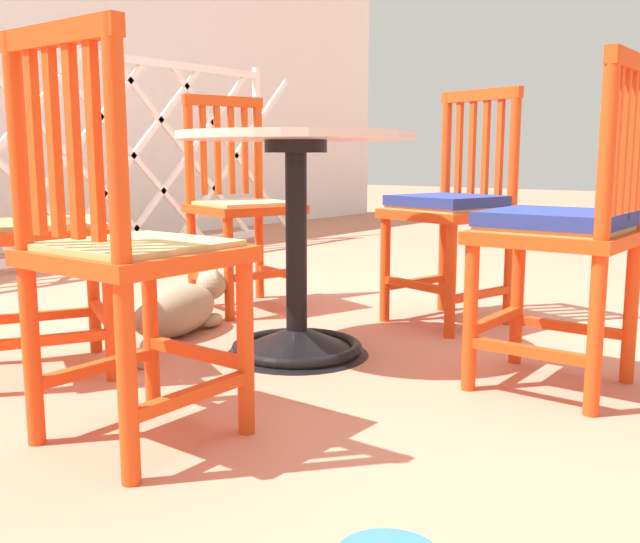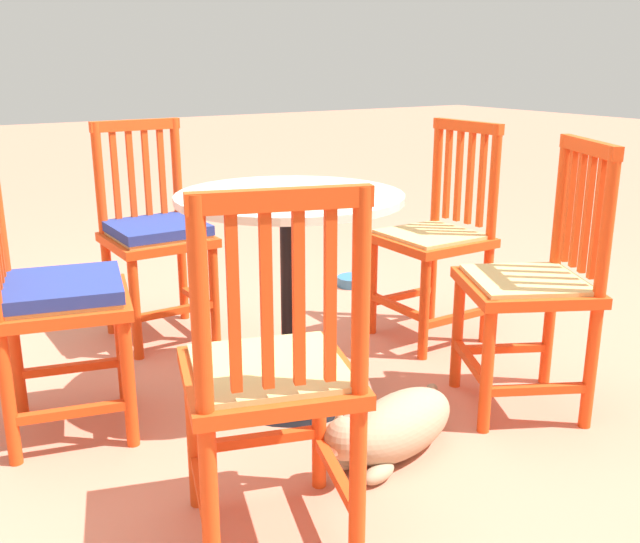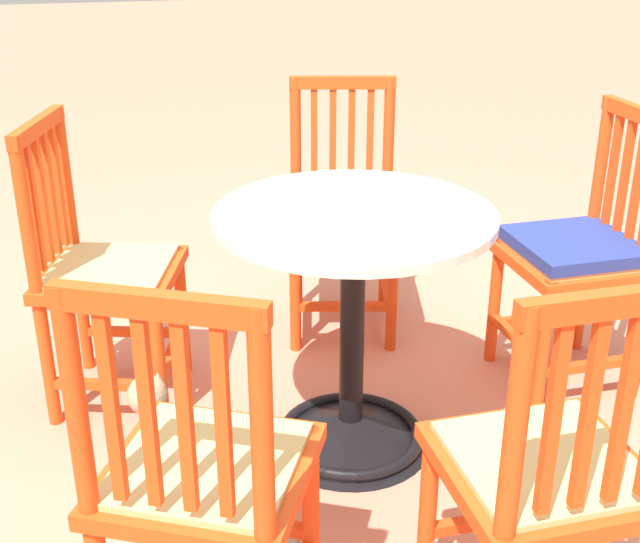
% 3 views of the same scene
% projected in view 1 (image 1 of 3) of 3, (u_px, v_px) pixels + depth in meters
% --- Properties ---
extents(ground_plane, '(24.00, 24.00, 0.00)m').
position_uv_depth(ground_plane, '(337.00, 348.00, 2.48)').
color(ground_plane, '#C6755B').
extents(lattice_fence_panel, '(4.00, 0.06, 1.32)m').
position_uv_depth(lattice_fence_panel, '(68.00, 155.00, 4.26)').
color(lattice_fence_panel, white).
rests_on(lattice_fence_panel, ground_plane).
extents(cafe_table, '(0.76, 0.76, 0.73)m').
position_uv_depth(cafe_table, '(296.00, 270.00, 2.35)').
color(cafe_table, black).
rests_on(cafe_table, ground_plane).
extents(orange_chair_tucked_in, '(0.41, 0.41, 0.91)m').
position_uv_depth(orange_chair_tucked_in, '(564.00, 232.00, 1.98)').
color(orange_chair_tucked_in, '#D64214').
rests_on(orange_chair_tucked_in, ground_plane).
extents(orange_chair_at_corner, '(0.48, 0.48, 0.91)m').
position_uv_depth(orange_chair_at_corner, '(452.00, 210.00, 2.80)').
color(orange_chair_at_corner, '#D64214').
rests_on(orange_chair_at_corner, ground_plane).
extents(orange_chair_by_planter, '(0.50, 0.50, 0.91)m').
position_uv_depth(orange_chair_by_planter, '(241.00, 208.00, 3.08)').
color(orange_chair_by_planter, '#D64214').
rests_on(orange_chair_by_planter, ground_plane).
extents(orange_chair_facing_out, '(0.54, 0.54, 0.91)m').
position_uv_depth(orange_chair_facing_out, '(28.00, 231.00, 2.12)').
color(orange_chair_facing_out, '#D64214').
rests_on(orange_chair_facing_out, ground_plane).
extents(orange_chair_near_fence, '(0.40, 0.40, 0.91)m').
position_uv_depth(orange_chair_near_fence, '(126.00, 256.00, 1.59)').
color(orange_chair_near_fence, '#D64214').
rests_on(orange_chair_near_fence, ground_plane).
extents(tabby_cat, '(0.67, 0.42, 0.23)m').
position_uv_depth(tabby_cat, '(181.00, 308.00, 2.67)').
color(tabby_cat, '#9E896B').
rests_on(tabby_cat, ground_plane).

